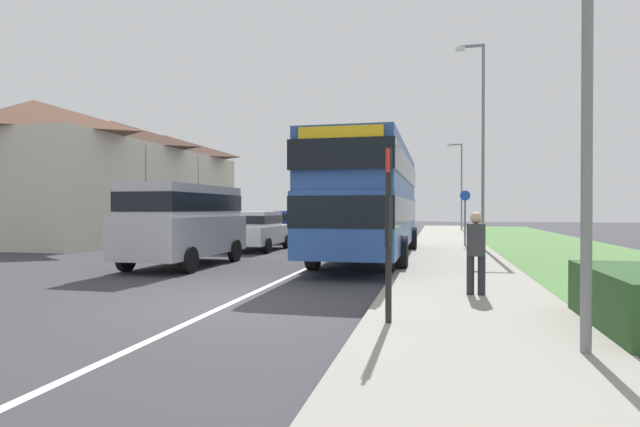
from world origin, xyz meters
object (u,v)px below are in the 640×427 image
Objects in this scene: parked_van_silver at (185,219)px; street_lamp_mid at (481,134)px; parked_car_white at (256,229)px; pedestrian_at_stop at (476,249)px; street_lamp_near at (577,9)px; parked_car_blue at (296,225)px; double_decker_bus at (371,196)px; cycle_route_sign at (465,216)px; street_lamp_far at (460,180)px; bus_stop_sign at (389,222)px.

parked_van_silver is 0.59× the size of street_lamp_mid.
parked_van_silver is at bearing -91.09° from parked_car_white.
street_lamp_mid is at bearing 84.93° from pedestrian_at_stop.
street_lamp_near is 15.10m from street_lamp_mid.
parked_car_blue is (0.13, 5.47, 0.00)m from parked_car_white.
double_decker_bus reaches higher than cycle_route_sign.
double_decker_bus is 1.63× the size of street_lamp_near.
double_decker_bus is at bearing 112.15° from pedestrian_at_stop.
double_decker_bus is 6.12m from parked_van_silver.
street_lamp_mid is (0.52, -1.52, 3.31)m from cycle_route_sign.
cycle_route_sign is 0.38× the size of street_lamp_far.
parked_car_blue is at bearing 109.85° from bus_stop_sign.
double_decker_bus is 11.52m from street_lamp_near.
parked_car_white is 1.63× the size of cycle_route_sign.
double_decker_bus is 2.25× the size of parked_van_silver.
parked_van_silver is 2.97× the size of pedestrian_at_stop.
bus_stop_sign is 32.96m from street_lamp_far.
bus_stop_sign reaches higher than parked_car_blue.
street_lamp_near reaches higher than parked_car_blue.
pedestrian_at_stop is 0.20× the size of street_lamp_mid.
street_lamp_near is (8.65, -18.91, 3.08)m from parked_car_blue.
parked_van_silver is 11.31m from parked_car_blue.
bus_stop_sign is at bearing 155.51° from street_lamp_near.
street_lamp_mid is (1.01, 11.42, 3.76)m from pedestrian_at_stop.
street_lamp_mid reaches higher than cycle_route_sign.
pedestrian_at_stop is 0.66× the size of cycle_route_sign.
street_lamp_near reaches higher than cycle_route_sign.
double_decker_bus is 2.65× the size of parked_car_blue.
parked_van_silver is 0.72× the size of street_lamp_near.
street_lamp_near is at bearing -56.86° from parked_car_white.
cycle_route_sign is at bearing -15.47° from parked_car_blue.
double_decker_bus reaches higher than parked_van_silver.
parked_car_white is 0.60× the size of street_lamp_near.
street_lamp_mid is at bearing 80.34° from bus_stop_sign.
double_decker_bus is 5.89m from parked_car_white.
bus_stop_sign is (6.59, -12.45, 0.65)m from parked_car_white.
cycle_route_sign is (3.39, 5.85, -0.72)m from double_decker_bus.
pedestrian_at_stop is at bearing 102.31° from street_lamp_near.
street_lamp_far is (9.02, 20.34, 3.00)m from parked_car_white.
street_lamp_mid is (8.86, -3.83, 3.85)m from parked_car_blue.
parked_car_white is 9.92m from street_lamp_mid.
parked_van_silver is 11.97m from street_lamp_near.
cycle_route_sign is at bearing 83.13° from bus_stop_sign.
parked_car_blue is at bearing -120.89° from street_lamp_far.
parked_car_blue is at bearing 156.62° from street_lamp_mid.
street_lamp_near is at bearing -88.96° from cycle_route_sign.
parked_car_white is 12.62m from pedestrian_at_stop.
double_decker_bus is 1.66× the size of street_lamp_far.
double_decker_bus reaches higher than bus_stop_sign.
pedestrian_at_stop is (7.98, -9.78, 0.09)m from parked_car_white.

